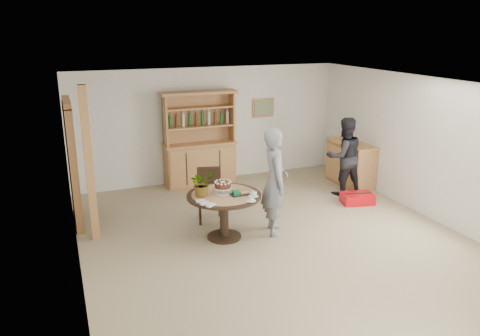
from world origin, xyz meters
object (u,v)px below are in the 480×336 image
object	(u,v)px
red_suitcase	(357,198)
teen_boy	(275,182)
dining_chair	(209,191)
hutch	(200,154)
adult_person	(344,156)
sideboard	(351,164)
dining_table	(224,203)

from	to	relation	value
red_suitcase	teen_boy	bearing A→B (deg)	-150.81
dining_chair	teen_boy	distance (m)	1.29
hutch	dining_chair	xyz separation A→B (m)	(-0.41, -1.96, -0.15)
teen_boy	red_suitcase	bearing A→B (deg)	-59.26
hutch	adult_person	distance (m)	3.06
dining_chair	teen_boy	world-z (taller)	teen_boy
sideboard	teen_boy	size ratio (longest dim) A/B	0.70
red_suitcase	adult_person	bearing A→B (deg)	99.81
sideboard	dining_chair	bearing A→B (deg)	-168.31
hutch	dining_table	size ratio (longest dim) A/B	1.70
teen_boy	adult_person	world-z (taller)	teen_boy
dining_chair	red_suitcase	size ratio (longest dim) A/B	1.40
hutch	dining_table	world-z (taller)	hutch
red_suitcase	dining_table	bearing A→B (deg)	-157.16
sideboard	red_suitcase	size ratio (longest dim) A/B	1.87
dining_table	teen_boy	size ratio (longest dim) A/B	0.67
teen_boy	red_suitcase	distance (m)	2.32
teen_boy	red_suitcase	world-z (taller)	teen_boy
dining_chair	teen_boy	size ratio (longest dim) A/B	0.53
dining_chair	adult_person	world-z (taller)	adult_person
hutch	dining_chair	distance (m)	2.00
hutch	adult_person	size ratio (longest dim) A/B	1.27
dining_table	dining_chair	bearing A→B (deg)	88.56
hutch	dining_chair	bearing A→B (deg)	-101.89
adult_person	red_suitcase	xyz separation A→B (m)	(-0.03, -0.59, -0.70)
hutch	red_suitcase	bearing A→B (deg)	-42.20
dining_chair	adult_person	size ratio (longest dim) A/B	0.59
dining_chair	teen_boy	bearing A→B (deg)	-33.03
sideboard	teen_boy	bearing A→B (deg)	-147.97
sideboard	hutch	bearing A→B (deg)	157.79
red_suitcase	dining_chair	bearing A→B (deg)	-173.16
hutch	teen_boy	bearing A→B (deg)	-81.76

